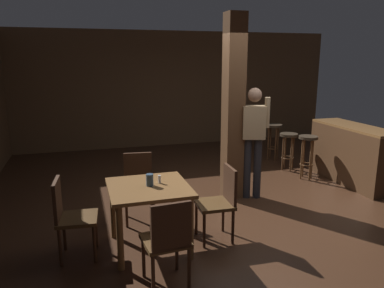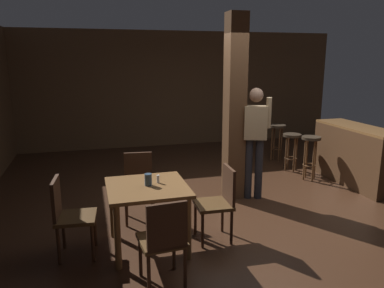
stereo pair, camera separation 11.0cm
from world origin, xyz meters
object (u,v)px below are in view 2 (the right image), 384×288
Objects in this scene: chair_north at (139,183)px; salt_shaker at (158,179)px; napkin_cup at (148,180)px; bar_stool_mid at (292,143)px; chair_south at (164,238)px; bar_stool_near at (311,148)px; bar_counter at (352,155)px; dining_table at (147,197)px; standing_person at (255,135)px; chair_east at (219,200)px; chair_west at (69,213)px; bar_stool_far at (277,134)px.

salt_shaker is (0.13, -0.78, 0.29)m from chair_north.
bar_stool_mid is (3.15, 2.29, -0.27)m from napkin_cup.
chair_south is 1.12× the size of bar_stool_near.
chair_south is at bearing -150.46° from bar_counter.
bar_counter reaches higher than dining_table.
chair_south is 0.52× the size of standing_person.
chair_east is 1.59m from standing_person.
bar_stool_mid is at bearing 45.15° from chair_east.
chair_east is 0.89m from napkin_cup.
chair_south is at bearing -136.49° from chair_east.
bar_stool_near is at bearing 15.13° from chair_north.
dining_table is 1.13× the size of bar_stool_near.
chair_south reaches higher than salt_shaker.
bar_stool_mid is at bearing 120.54° from bar_counter.
bar_stool_mid is (3.17, 2.30, -0.07)m from dining_table.
bar_stool_near is (3.19, 0.86, 0.08)m from chair_north.
bar_stool_mid is (-0.03, 0.59, -0.04)m from bar_stool_near.
chair_north is at bearing 42.96° from chair_west.
bar_stool_mid is 0.76m from bar_stool_far.
bar_stool_mid is (-0.59, 1.00, 0.03)m from bar_counter.
standing_person is (1.69, 1.06, 0.21)m from salt_shaker.
chair_west is 5.10m from bar_stool_far.
chair_north is 1.19m from chair_west.
standing_person reaches higher than dining_table.
chair_south is 5.04m from bar_stool_far.
chair_west is at bearing -164.66° from bar_counter.
standing_person is at bearing 31.71° from napkin_cup.
napkin_cup is 0.17× the size of bar_stool_far.
chair_west reaches higher than bar_stool_mid.
chair_south is 4.43m from bar_stool_mid.
standing_person reaches higher than chair_south.
chair_west is 0.52× the size of bar_counter.
bar_counter is 2.16× the size of bar_stool_near.
chair_north reaches higher than bar_stool_mid.
standing_person is at bearing 31.69° from dining_table.
standing_person reaches higher than bar_stool_far.
chair_north reaches higher than salt_shaker.
chair_east is 0.78m from salt_shaker.
standing_person is 2.22× the size of bar_stool_far.
salt_shaker is 0.05× the size of bar_counter.
bar_counter is (3.74, 2.12, 0.01)m from chair_south.
chair_west is (-1.71, 0.06, 0.00)m from chair_east.
napkin_cup is 4.45m from bar_stool_far.
chair_east is at bearing -2.52° from napkin_cup.
chair_west is (-0.88, 0.85, 0.00)m from chair_south.
chair_east is 1.71m from chair_west.
standing_person is at bearing 32.19° from salt_shaker.
chair_north is at bearing -171.11° from standing_person.
napkin_cup is at bearing -136.79° from bar_stool_far.
chair_south is 4.06m from bar_stool_near.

